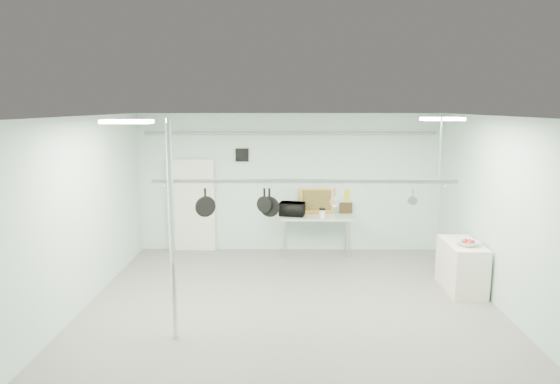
{
  "coord_description": "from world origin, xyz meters",
  "views": [
    {
      "loc": [
        -0.08,
        -7.44,
        3.37
      ],
      "look_at": [
        -0.19,
        1.0,
        1.9
      ],
      "focal_mm": 32.0,
      "sensor_mm": 36.0,
      "label": 1
    }
  ],
  "objects_px": {
    "fruit_bowl": "(468,243)",
    "skillet_right": "(269,202)",
    "microwave": "(292,209)",
    "skillet_mid": "(264,200)",
    "prep_table": "(316,219)",
    "side_cabinet": "(461,266)",
    "pot_rack": "(304,179)",
    "coffee_canister": "(322,214)",
    "skillet_left": "(205,202)",
    "chrome_pole": "(172,232)"
  },
  "relations": [
    {
      "from": "microwave",
      "to": "skillet_right",
      "type": "bearing_deg",
      "value": 93.87
    },
    {
      "from": "pot_rack",
      "to": "skillet_mid",
      "type": "xyz_separation_m",
      "value": [
        -0.63,
        0.0,
        -0.34
      ]
    },
    {
      "from": "fruit_bowl",
      "to": "coffee_canister",
      "type": "bearing_deg",
      "value": 137.85
    },
    {
      "from": "prep_table",
      "to": "fruit_bowl",
      "type": "distance_m",
      "value": 3.51
    },
    {
      "from": "fruit_bowl",
      "to": "skillet_left",
      "type": "distance_m",
      "value": 4.71
    },
    {
      "from": "chrome_pole",
      "to": "skillet_right",
      "type": "distance_m",
      "value": 1.64
    },
    {
      "from": "skillet_left",
      "to": "skillet_mid",
      "type": "bearing_deg",
      "value": -27.74
    },
    {
      "from": "pot_rack",
      "to": "skillet_left",
      "type": "xyz_separation_m",
      "value": [
        -1.57,
        0.0,
        -0.37
      ]
    },
    {
      "from": "chrome_pole",
      "to": "pot_rack",
      "type": "distance_m",
      "value": 2.19
    },
    {
      "from": "microwave",
      "to": "pot_rack",
      "type": "bearing_deg",
      "value": 103.34
    },
    {
      "from": "side_cabinet",
      "to": "microwave",
      "type": "distance_m",
      "value": 3.85
    },
    {
      "from": "chrome_pole",
      "to": "skillet_mid",
      "type": "relative_size",
      "value": 8.36
    },
    {
      "from": "microwave",
      "to": "skillet_right",
      "type": "height_order",
      "value": "skillet_right"
    },
    {
      "from": "skillet_left",
      "to": "skillet_mid",
      "type": "xyz_separation_m",
      "value": [
        0.94,
        0.0,
        0.03
      ]
    },
    {
      "from": "fruit_bowl",
      "to": "skillet_mid",
      "type": "distance_m",
      "value": 3.83
    },
    {
      "from": "coffee_canister",
      "to": "skillet_left",
      "type": "distance_m",
      "value": 3.85
    },
    {
      "from": "pot_rack",
      "to": "fruit_bowl",
      "type": "relative_size",
      "value": 12.51
    },
    {
      "from": "microwave",
      "to": "skillet_left",
      "type": "height_order",
      "value": "skillet_left"
    },
    {
      "from": "side_cabinet",
      "to": "fruit_bowl",
      "type": "bearing_deg",
      "value": -85.2
    },
    {
      "from": "side_cabinet",
      "to": "coffee_canister",
      "type": "xyz_separation_m",
      "value": [
        -2.43,
        2.02,
        0.54
      ]
    },
    {
      "from": "pot_rack",
      "to": "skillet_left",
      "type": "height_order",
      "value": "pot_rack"
    },
    {
      "from": "chrome_pole",
      "to": "skillet_left",
      "type": "xyz_separation_m",
      "value": [
        0.33,
        0.9,
        0.26
      ]
    },
    {
      "from": "chrome_pole",
      "to": "side_cabinet",
      "type": "height_order",
      "value": "chrome_pole"
    },
    {
      "from": "side_cabinet",
      "to": "pot_rack",
      "type": "relative_size",
      "value": 0.25
    },
    {
      "from": "prep_table",
      "to": "skillet_mid",
      "type": "height_order",
      "value": "skillet_mid"
    },
    {
      "from": "coffee_canister",
      "to": "skillet_left",
      "type": "relative_size",
      "value": 0.4
    },
    {
      "from": "coffee_canister",
      "to": "prep_table",
      "type": "bearing_deg",
      "value": 123.65
    },
    {
      "from": "prep_table",
      "to": "microwave",
      "type": "height_order",
      "value": "microwave"
    },
    {
      "from": "side_cabinet",
      "to": "skillet_left",
      "type": "height_order",
      "value": "skillet_left"
    },
    {
      "from": "side_cabinet",
      "to": "chrome_pole",
      "type": "bearing_deg",
      "value": -157.59
    },
    {
      "from": "chrome_pole",
      "to": "microwave",
      "type": "bearing_deg",
      "value": 67.39
    },
    {
      "from": "coffee_canister",
      "to": "skillet_right",
      "type": "height_order",
      "value": "skillet_right"
    },
    {
      "from": "pot_rack",
      "to": "skillet_right",
      "type": "height_order",
      "value": "pot_rack"
    },
    {
      "from": "coffee_canister",
      "to": "skillet_left",
      "type": "height_order",
      "value": "skillet_left"
    },
    {
      "from": "fruit_bowl",
      "to": "skillet_right",
      "type": "distance_m",
      "value": 3.74
    },
    {
      "from": "pot_rack",
      "to": "side_cabinet",
      "type": "bearing_deg",
      "value": 20.45
    },
    {
      "from": "fruit_bowl",
      "to": "skillet_right",
      "type": "xyz_separation_m",
      "value": [
        -3.52,
        -0.9,
        0.91
      ]
    },
    {
      "from": "microwave",
      "to": "coffee_canister",
      "type": "height_order",
      "value": "microwave"
    },
    {
      "from": "skillet_right",
      "to": "fruit_bowl",
      "type": "bearing_deg",
      "value": 31.3
    },
    {
      "from": "prep_table",
      "to": "pot_rack",
      "type": "xyz_separation_m",
      "value": [
        -0.4,
        -3.3,
        1.4
      ]
    },
    {
      "from": "chrome_pole",
      "to": "side_cabinet",
      "type": "relative_size",
      "value": 2.67
    },
    {
      "from": "fruit_bowl",
      "to": "side_cabinet",
      "type": "bearing_deg",
      "value": 94.8
    },
    {
      "from": "side_cabinet",
      "to": "fruit_bowl",
      "type": "distance_m",
      "value": 0.53
    },
    {
      "from": "pot_rack",
      "to": "skillet_mid",
      "type": "bearing_deg",
      "value": 180.0
    },
    {
      "from": "prep_table",
      "to": "skillet_mid",
      "type": "distance_m",
      "value": 3.62
    },
    {
      "from": "microwave",
      "to": "skillet_right",
      "type": "distance_m",
      "value": 3.43
    },
    {
      "from": "pot_rack",
      "to": "microwave",
      "type": "bearing_deg",
      "value": 92.5
    },
    {
      "from": "chrome_pole",
      "to": "skillet_right",
      "type": "height_order",
      "value": "chrome_pole"
    },
    {
      "from": "skillet_left",
      "to": "skillet_right",
      "type": "xyz_separation_m",
      "value": [
        1.02,
        0.0,
        -0.0
      ]
    },
    {
      "from": "microwave",
      "to": "skillet_mid",
      "type": "relative_size",
      "value": 1.45
    }
  ]
}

